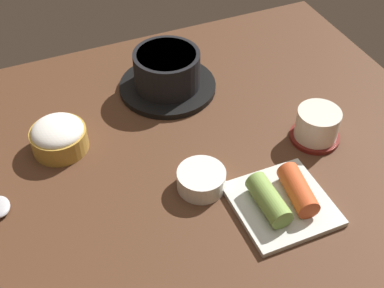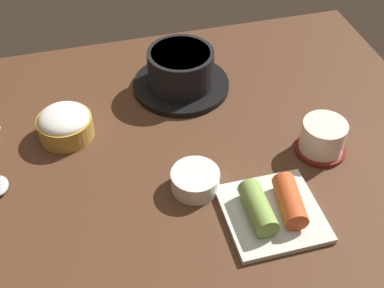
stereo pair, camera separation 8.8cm
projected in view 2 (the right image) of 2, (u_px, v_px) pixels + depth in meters
dining_table at (178, 154)px, 91.69cm from camera, size 100.00×76.00×2.00cm
stone_pot at (181, 72)px, 101.49cm from camera, size 19.50×19.50×8.47cm
rice_bowl at (65, 124)px, 91.87cm from camera, size 9.94×9.94×5.77cm
tea_cup_with_saucer at (323, 138)px, 88.86cm from camera, size 9.04×9.04×6.27cm
banchan_cup_center at (195, 180)px, 83.51cm from camera, size 8.08×8.08×3.40cm
kimchi_plate at (273, 209)px, 79.35cm from camera, size 14.99×14.99×4.65cm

